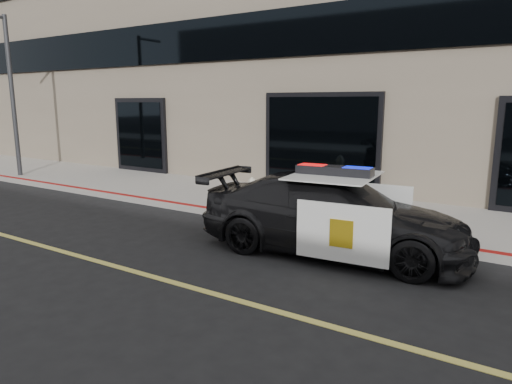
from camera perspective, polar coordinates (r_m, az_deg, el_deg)
The scene contains 5 objects.
ground at distance 6.86m, azimuth -9.39°, elevation -11.37°, with size 120.00×120.00×0.00m, color black.
sidewalk_n at distance 11.11m, azimuth 8.91°, elevation -2.15°, with size 60.00×3.50×0.15m, color gray.
police_car at distance 8.08m, azimuth 9.60°, elevation -2.74°, with size 2.76×5.05×1.54m.
fire_hydrant at distance 10.74m, azimuth -0.54°, elevation -0.19°, with size 0.33×0.46×0.73m.
street_light at distance 17.41m, azimuth -28.43°, elevation 11.28°, with size 0.15×1.33×5.23m.
Camera 1 is at (4.28, -4.68, 2.62)m, focal length 32.00 mm.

